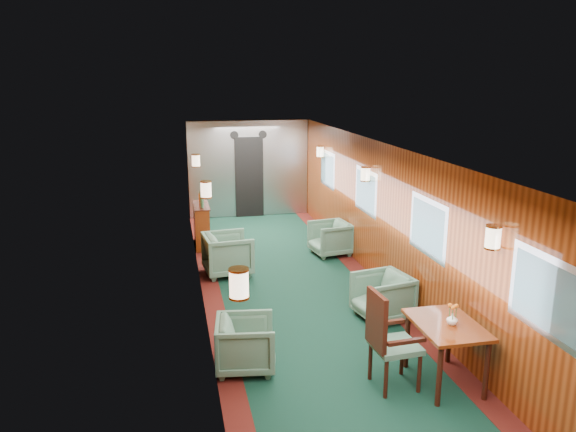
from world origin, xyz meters
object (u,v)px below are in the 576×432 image
(armchair_right_far, at_px, (330,238))
(dining_table, at_px, (446,333))
(side_chair, at_px, (387,336))
(armchair_left_far, at_px, (228,254))
(credenza, at_px, (201,225))
(armchair_left_near, at_px, (246,344))
(armchair_right_near, at_px, (382,296))

(armchair_right_far, bearing_deg, dining_table, -9.10)
(side_chair, distance_m, armchair_left_far, 4.36)
(dining_table, height_order, armchair_right_far, dining_table)
(dining_table, bearing_deg, credenza, 112.15)
(armchair_left_near, bearing_deg, side_chair, -108.84)
(armchair_right_near, bearing_deg, armchair_left_near, -75.64)
(side_chair, xyz_separation_m, armchair_right_near, (0.65, 1.78, -0.29))
(side_chair, height_order, credenza, side_chair)
(side_chair, bearing_deg, dining_table, -8.38)
(side_chair, bearing_deg, armchair_left_near, 149.11)
(dining_table, height_order, armchair_right_near, dining_table)
(dining_table, height_order, armchair_left_far, armchair_left_far)
(side_chair, relative_size, armchair_left_far, 1.41)
(dining_table, xyz_separation_m, side_chair, (-0.70, 0.05, 0.01))
(armchair_right_near, height_order, armchair_right_far, armchair_right_near)
(dining_table, bearing_deg, armchair_right_far, 89.72)
(armchair_left_near, height_order, armchair_left_far, armchair_left_far)
(armchair_right_near, bearing_deg, side_chair, -31.62)
(credenza, height_order, armchair_left_far, credenza)
(credenza, relative_size, armchair_right_far, 1.59)
(dining_table, distance_m, side_chair, 0.70)
(armchair_right_far, bearing_deg, armchair_left_far, -79.80)
(credenza, distance_m, armchair_right_near, 4.79)
(credenza, height_order, armchair_right_near, credenza)
(armchair_right_near, bearing_deg, credenza, -161.96)
(armchair_left_near, relative_size, armchair_left_far, 0.86)
(dining_table, relative_size, armchair_left_near, 1.40)
(side_chair, xyz_separation_m, credenza, (-1.71, 5.95, -0.18))
(armchair_left_far, distance_m, armchair_right_near, 3.09)
(armchair_left_far, bearing_deg, dining_table, -160.17)
(dining_table, height_order, credenza, credenza)
(armchair_left_far, relative_size, armchair_right_near, 1.11)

